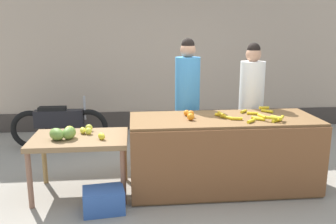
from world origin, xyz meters
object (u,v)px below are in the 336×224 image
at_px(parked_motorcycle, 59,124).
at_px(produce_crate, 104,200).
at_px(produce_sack, 146,146).
at_px(vendor_woman_blue_shirt, 187,105).
at_px(vendor_woman_white_shirt, 251,106).

relative_size(parked_motorcycle, produce_crate, 3.64).
bearing_deg(parked_motorcycle, produce_crate, -68.68).
distance_m(parked_motorcycle, produce_sack, 1.71).
height_order(vendor_woman_blue_shirt, vendor_woman_white_shirt, vendor_woman_blue_shirt).
relative_size(parked_motorcycle, produce_sack, 2.73).
xyz_separation_m(vendor_woman_blue_shirt, produce_sack, (-0.57, 0.16, -0.63)).
bearing_deg(parked_motorcycle, vendor_woman_white_shirt, -21.54).
distance_m(vendor_woman_white_shirt, parked_motorcycle, 3.14).
bearing_deg(produce_crate, vendor_woman_white_shirt, 30.16).
distance_m(vendor_woman_blue_shirt, produce_sack, 0.87).
relative_size(produce_crate, produce_sack, 0.75).
relative_size(vendor_woman_white_shirt, parked_motorcycle, 1.11).
bearing_deg(vendor_woman_blue_shirt, vendor_woman_white_shirt, -1.06).
bearing_deg(vendor_woman_white_shirt, vendor_woman_blue_shirt, 178.94).
distance_m(produce_crate, produce_sack, 1.43).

